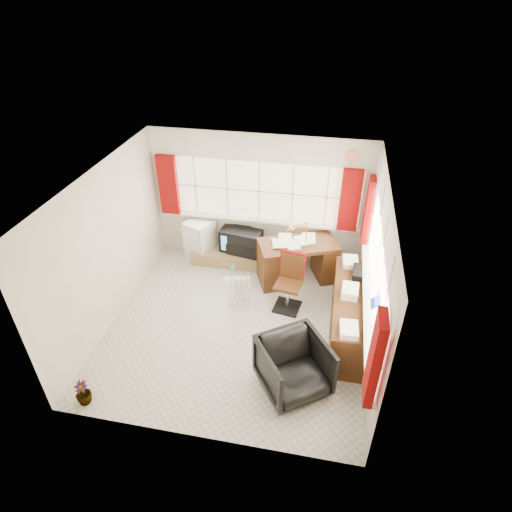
% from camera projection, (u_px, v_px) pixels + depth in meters
% --- Properties ---
extents(ground, '(4.00, 4.00, 0.00)m').
position_uv_depth(ground, '(236.00, 326.00, 6.89)').
color(ground, beige).
rests_on(ground, ground).
extents(room_walls, '(4.00, 4.00, 4.00)m').
position_uv_depth(room_walls, '(234.00, 248.00, 6.04)').
color(room_walls, beige).
rests_on(room_walls, ground).
extents(window_back, '(3.70, 0.12, 3.60)m').
position_uv_depth(window_back, '(259.00, 217.00, 7.93)').
color(window_back, beige).
rests_on(window_back, room_walls).
extents(window_right, '(0.12, 3.70, 3.60)m').
position_uv_depth(window_right, '(368.00, 295.00, 6.04)').
color(window_right, beige).
rests_on(window_right, room_walls).
extents(curtains, '(3.83, 3.83, 1.15)m').
position_uv_depth(curtains, '(305.00, 225.00, 6.67)').
color(curtains, '#960B08').
rests_on(curtains, room_walls).
extents(overhead_cabinets, '(3.98, 3.98, 0.48)m').
position_uv_depth(overhead_cabinets, '(313.00, 176.00, 6.26)').
color(overhead_cabinets, silver).
rests_on(overhead_cabinets, room_walls).
extents(desk, '(1.52, 1.14, 0.82)m').
position_uv_depth(desk, '(297.00, 260.00, 7.66)').
color(desk, '#472110').
rests_on(desk, ground).
extents(desk_lamp, '(0.17, 0.15, 0.45)m').
position_uv_depth(desk_lamp, '(307.00, 228.00, 7.30)').
color(desk_lamp, '#FFA80A').
rests_on(desk_lamp, desk).
extents(task_chair, '(0.48, 0.50, 1.01)m').
position_uv_depth(task_chair, '(290.00, 279.00, 7.03)').
color(task_chair, black).
rests_on(task_chair, ground).
extents(office_chair, '(1.18, 1.19, 0.79)m').
position_uv_depth(office_chair, '(294.00, 367.00, 5.67)').
color(office_chair, black).
rests_on(office_chair, ground).
extents(radiator, '(0.39, 0.25, 0.55)m').
position_uv_depth(radiator, '(239.00, 293.00, 7.22)').
color(radiator, white).
rests_on(radiator, ground).
extents(credenza, '(0.50, 2.00, 0.85)m').
position_uv_depth(credenza, '(348.00, 313.00, 6.55)').
color(credenza, '#472110').
rests_on(credenza, ground).
extents(file_tray, '(0.31, 0.39, 0.12)m').
position_uv_depth(file_tray, '(362.00, 273.00, 6.70)').
color(file_tray, black).
rests_on(file_tray, credenza).
extents(tv_bench, '(1.40, 0.50, 0.25)m').
position_uv_depth(tv_bench, '(229.00, 257.00, 8.30)').
color(tv_bench, olive).
rests_on(tv_bench, ground).
extents(crt_tv, '(0.56, 0.53, 0.45)m').
position_uv_depth(crt_tv, '(235.00, 238.00, 8.19)').
color(crt_tv, black).
rests_on(crt_tv, tv_bench).
extents(hifi_stack, '(0.71, 0.52, 0.46)m').
position_uv_depth(hifi_stack, '(245.00, 242.00, 8.09)').
color(hifi_stack, black).
rests_on(hifi_stack, tv_bench).
extents(mini_fridge, '(0.61, 0.61, 0.79)m').
position_uv_depth(mini_fridge, '(200.00, 240.00, 8.31)').
color(mini_fridge, white).
rests_on(mini_fridge, ground).
extents(spray_bottle_a, '(0.11, 0.11, 0.27)m').
position_uv_depth(spray_bottle_a, '(239.00, 285.00, 7.54)').
color(spray_bottle_a, silver).
rests_on(spray_bottle_a, ground).
extents(spray_bottle_b, '(0.10, 0.10, 0.17)m').
position_uv_depth(spray_bottle_b, '(233.00, 266.00, 8.10)').
color(spray_bottle_b, '#8CD0C4').
rests_on(spray_bottle_b, ground).
extents(flower_vase, '(0.25, 0.25, 0.37)m').
position_uv_depth(flower_vase, '(83.00, 393.00, 5.58)').
color(flower_vase, black).
rests_on(flower_vase, ground).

